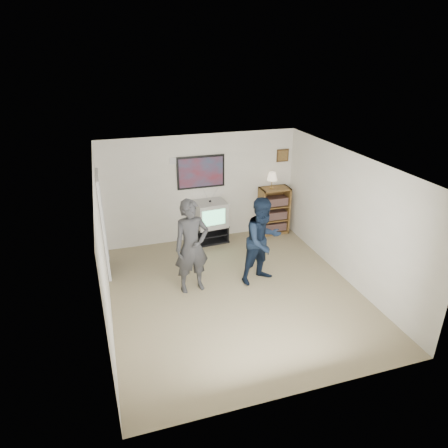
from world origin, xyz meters
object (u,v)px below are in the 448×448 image
media_stand (209,234)px  crt_television (210,214)px  person_tall (192,247)px  person_short (263,241)px  bookshelf (274,211)px

media_stand → crt_television: (0.03, 0.00, 0.50)m
person_tall → crt_television: bearing=58.3°
media_stand → person_short: bearing=-79.1°
media_stand → crt_television: crt_television is taller
bookshelf → person_short: person_short is taller
crt_television → bookshelf: (1.62, 0.05, -0.14)m
crt_television → person_tall: size_ratio=0.38×
media_stand → crt_television: size_ratio=1.27×
person_tall → person_short: (1.36, -0.09, -0.04)m
person_short → crt_television: bearing=87.9°
crt_television → media_stand: bearing=174.6°
bookshelf → person_short: 2.29m
person_tall → person_short: bearing=-10.3°
bookshelf → person_tall: 3.13m
crt_television → person_short: 2.00m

